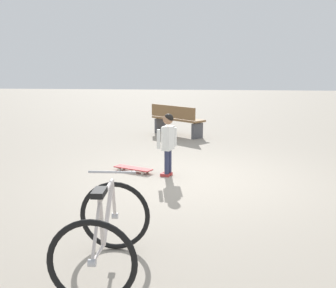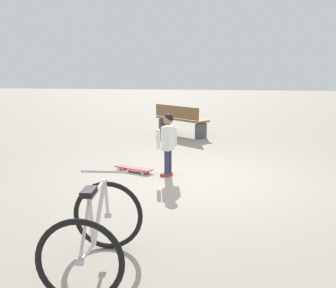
# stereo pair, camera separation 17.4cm
# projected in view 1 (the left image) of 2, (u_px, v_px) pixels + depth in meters

# --- Properties ---
(ground_plane) EXTENTS (50.00, 50.00, 0.00)m
(ground_plane) POSITION_uv_depth(u_px,v_px,m) (198.00, 180.00, 6.81)
(ground_plane) COLOR #9E9384
(child_person) EXTENTS (0.31, 0.30, 1.06)m
(child_person) POSITION_uv_depth(u_px,v_px,m) (168.00, 138.00, 6.96)
(child_person) COLOR #2D3351
(child_person) RESTS_ON ground
(skateboard) EXTENTS (0.73, 0.48, 0.07)m
(skateboard) POSITION_uv_depth(u_px,v_px,m) (133.00, 168.00, 7.34)
(skateboard) COLOR #B22D2D
(skateboard) RESTS_ON ground
(bicycle_near) EXTENTS (0.77, 1.11, 0.85)m
(bicycle_near) POSITION_uv_depth(u_px,v_px,m) (105.00, 234.00, 3.70)
(bicycle_near) COLOR black
(bicycle_near) RESTS_ON ground
(street_bench) EXTENTS (1.50, 1.38, 0.80)m
(street_bench) POSITION_uv_depth(u_px,v_px,m) (176.00, 120.00, 11.06)
(street_bench) COLOR brown
(street_bench) RESTS_ON ground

